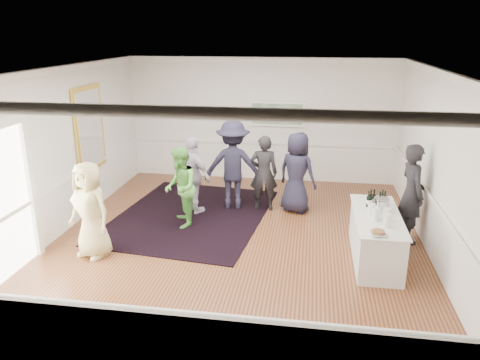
% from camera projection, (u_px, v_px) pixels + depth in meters
% --- Properties ---
extents(floor, '(8.00, 8.00, 0.00)m').
position_uv_depth(floor, '(237.00, 241.00, 8.94)').
color(floor, brown).
rests_on(floor, ground).
extents(ceiling, '(7.00, 8.00, 0.02)m').
position_uv_depth(ceiling, '(237.00, 69.00, 7.96)').
color(ceiling, white).
rests_on(ceiling, wall_back).
extents(wall_left, '(0.02, 8.00, 3.20)m').
position_uv_depth(wall_left, '(57.00, 153.00, 8.97)').
color(wall_left, white).
rests_on(wall_left, floor).
extents(wall_right, '(0.02, 8.00, 3.20)m').
position_uv_depth(wall_right, '(440.00, 168.00, 7.94)').
color(wall_right, white).
rests_on(wall_right, floor).
extents(wall_back, '(7.00, 0.02, 3.20)m').
position_uv_depth(wall_back, '(262.00, 120.00, 12.22)').
color(wall_back, white).
rests_on(wall_back, floor).
extents(wall_front, '(7.00, 0.02, 3.20)m').
position_uv_depth(wall_front, '(174.00, 264.00, 4.69)').
color(wall_front, white).
rests_on(wall_front, floor).
extents(wainscoting, '(7.00, 8.00, 1.00)m').
position_uv_depth(wainscoting, '(237.00, 216.00, 8.79)').
color(wainscoting, white).
rests_on(wainscoting, floor).
extents(mirror, '(0.05, 1.25, 1.85)m').
position_uv_depth(mirror, '(90.00, 129.00, 10.12)').
color(mirror, yellow).
rests_on(mirror, wall_left).
extents(landscape_painting, '(1.44, 0.06, 0.66)m').
position_uv_depth(landscape_painting, '(277.00, 114.00, 12.05)').
color(landscape_painting, white).
rests_on(landscape_painting, wall_back).
extents(area_rug, '(3.46, 4.30, 0.02)m').
position_uv_depth(area_rug, '(191.00, 215.00, 10.13)').
color(area_rug, black).
rests_on(area_rug, floor).
extents(serving_table, '(0.78, 2.05, 0.83)m').
position_uv_depth(serving_table, '(375.00, 237.00, 8.11)').
color(serving_table, silver).
rests_on(serving_table, floor).
extents(bartender, '(0.60, 0.77, 1.89)m').
position_uv_depth(bartender, '(412.00, 194.00, 8.68)').
color(bartender, black).
rests_on(bartender, floor).
extents(guest_tan, '(0.98, 0.80, 1.73)m').
position_uv_depth(guest_tan, '(90.00, 210.00, 8.10)').
color(guest_tan, '#CBBF7F').
rests_on(guest_tan, floor).
extents(guest_green, '(0.84, 0.96, 1.64)m').
position_uv_depth(guest_green, '(180.00, 188.00, 9.40)').
color(guest_green, '#5BB347').
rests_on(guest_green, floor).
extents(guest_lilac, '(1.06, 0.89, 1.69)m').
position_uv_depth(guest_lilac, '(193.00, 176.00, 10.08)').
color(guest_lilac, '#BCB1C6').
rests_on(guest_lilac, floor).
extents(guest_dark_a, '(1.35, 0.87, 1.98)m').
position_uv_depth(guest_dark_a, '(233.00, 165.00, 10.34)').
color(guest_dark_a, black).
rests_on(guest_dark_a, floor).
extents(guest_dark_b, '(0.66, 0.48, 1.69)m').
position_uv_depth(guest_dark_b, '(264.00, 173.00, 10.26)').
color(guest_dark_b, black).
rests_on(guest_dark_b, floor).
extents(guest_navy, '(1.03, 0.90, 1.78)m').
position_uv_depth(guest_navy, '(297.00, 173.00, 10.15)').
color(guest_navy, black).
rests_on(guest_navy, floor).
extents(wine_bottles, '(0.36, 0.19, 0.31)m').
position_uv_depth(wine_bottles, '(376.00, 198.00, 8.36)').
color(wine_bottles, black).
rests_on(wine_bottles, serving_table).
extents(juice_pitchers, '(0.36, 0.55, 0.24)m').
position_uv_depth(juice_pitchers, '(380.00, 214.00, 7.70)').
color(juice_pitchers, '#69B440').
rests_on(juice_pitchers, serving_table).
extents(ice_bucket, '(0.26, 0.26, 0.25)m').
position_uv_depth(ice_bucket, '(381.00, 205.00, 8.11)').
color(ice_bucket, silver).
rests_on(ice_bucket, serving_table).
extents(nut_bowl, '(0.26, 0.26, 0.08)m').
position_uv_depth(nut_bowl, '(378.00, 233.00, 7.19)').
color(nut_bowl, white).
rests_on(nut_bowl, serving_table).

